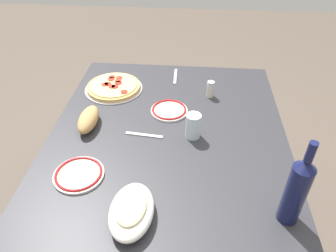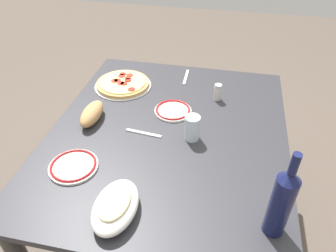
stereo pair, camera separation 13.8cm
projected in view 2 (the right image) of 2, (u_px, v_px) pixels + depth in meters
The scene contains 12 objects.
ground_plane at pixel (168, 227), 1.90m from camera, with size 8.00×8.00×0.00m, color brown.
dining_table at pixel (168, 149), 1.51m from camera, with size 1.27×1.06×0.74m.
pepperoni_pizza at pixel (123, 84), 1.75m from camera, with size 0.31×0.31×0.03m.
baked_pasta_dish at pixel (115, 205), 1.07m from camera, with size 0.24×0.15×0.08m.
wine_bottle at pixel (281, 202), 0.96m from camera, with size 0.07×0.07×0.34m.
water_glass at pixel (192, 128), 1.37m from camera, with size 0.07×0.07×0.11m, color silver.
side_plate_near at pixel (173, 110), 1.56m from camera, with size 0.18×0.18×0.02m.
side_plate_far at pixel (73, 166), 1.26m from camera, with size 0.20×0.20×0.02m.
bread_loaf at pixel (92, 114), 1.49m from camera, with size 0.20×0.08×0.07m, color tan.
spice_shaker at pixel (218, 92), 1.63m from camera, with size 0.04×0.04×0.09m.
fork_left at pixel (144, 133), 1.43m from camera, with size 0.17×0.02×0.01m, color #B7B7BC.
fork_right at pixel (186, 77), 1.83m from camera, with size 0.17×0.02×0.01m, color #B7B7BC.
Camera 2 is at (-1.10, -0.23, 1.66)m, focal length 33.95 mm.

